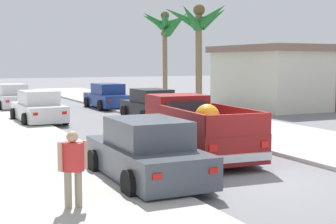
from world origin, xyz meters
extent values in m
plane|color=slate|center=(0.00, 0.00, 0.00)|extent=(160.00, 160.00, 0.00)
cube|color=#B2AFA8|center=(4.88, 12.00, 0.06)|extent=(5.01, 60.00, 0.12)
cube|color=silver|center=(-3.77, 12.00, 0.05)|extent=(0.16, 60.00, 0.10)
cube|color=silver|center=(3.77, 12.00, 0.05)|extent=(0.16, 60.00, 0.10)
cube|color=maroon|center=(0.09, 3.16, 0.60)|extent=(2.29, 5.23, 0.80)
cube|color=maroon|center=(0.20, 4.76, 1.40)|extent=(1.82, 1.62, 0.80)
cube|color=#283342|center=(0.15, 4.00, 1.42)|extent=(1.38, 0.16, 0.44)
cube|color=#283342|center=(0.26, 5.51, 1.42)|extent=(1.46, 0.17, 0.48)
cube|color=maroon|center=(-0.88, 2.37, 1.28)|extent=(0.34, 3.30, 0.56)
cube|color=maroon|center=(0.93, 2.24, 1.28)|extent=(0.34, 3.30, 0.56)
cube|color=maroon|center=(-0.10, 0.66, 1.28)|extent=(1.88, 0.24, 0.56)
cube|color=silver|center=(-0.10, 0.57, 0.44)|extent=(1.83, 0.25, 0.20)
cylinder|color=black|center=(-0.78, 4.76, 0.38)|extent=(0.31, 0.78, 0.76)
cylinder|color=black|center=(1.17, 4.61, 0.38)|extent=(0.31, 0.78, 0.76)
cylinder|color=black|center=(-0.99, 1.83, 0.38)|extent=(0.31, 0.78, 0.76)
cylinder|color=black|center=(0.96, 1.69, 0.38)|extent=(0.31, 0.78, 0.76)
cube|color=red|center=(-0.85, 0.65, 0.74)|extent=(0.22, 0.06, 0.18)
cube|color=red|center=(0.65, 0.54, 0.74)|extent=(0.22, 0.06, 0.18)
sphere|color=orange|center=(-0.16, 2.13, 1.35)|extent=(0.71, 0.71, 0.71)
cube|color=#474C56|center=(-2.54, 0.93, 0.54)|extent=(1.81, 4.22, 0.72)
cube|color=#474C56|center=(-2.54, 0.83, 1.22)|extent=(1.55, 2.12, 0.64)
cube|color=#283342|center=(-2.53, 1.80, 1.20)|extent=(1.37, 0.10, 0.52)
cube|color=#283342|center=(-2.56, -0.14, 1.20)|extent=(1.34, 0.10, 0.50)
cylinder|color=black|center=(-3.43, 2.25, 0.32)|extent=(0.23, 0.64, 0.64)
cylinder|color=black|center=(-1.62, 2.22, 0.32)|extent=(0.23, 0.64, 0.64)
cylinder|color=black|center=(-3.46, -0.36, 0.32)|extent=(0.23, 0.64, 0.64)
cylinder|color=black|center=(-1.66, -0.38, 0.32)|extent=(0.23, 0.64, 0.64)
cube|color=red|center=(-3.20, -1.17, 0.64)|extent=(0.20, 0.04, 0.12)
cube|color=white|center=(-3.13, 3.05, 0.61)|extent=(0.20, 0.04, 0.10)
cube|color=red|center=(-1.93, -1.18, 0.64)|extent=(0.20, 0.04, 0.12)
cube|color=white|center=(-1.90, 3.04, 0.61)|extent=(0.20, 0.04, 0.10)
cube|color=navy|center=(2.77, 19.53, 0.54)|extent=(1.85, 4.24, 0.72)
cube|color=navy|center=(2.77, 19.43, 1.22)|extent=(1.57, 2.13, 0.64)
cube|color=#283342|center=(2.75, 20.40, 1.20)|extent=(1.37, 0.11, 0.52)
cube|color=#283342|center=(2.79, 18.46, 1.20)|extent=(1.34, 0.11, 0.50)
cylinder|color=black|center=(1.84, 20.81, 0.32)|extent=(0.23, 0.64, 0.64)
cylinder|color=black|center=(3.64, 20.85, 0.32)|extent=(0.23, 0.64, 0.64)
cylinder|color=black|center=(1.90, 18.21, 0.32)|extent=(0.23, 0.64, 0.64)
cylinder|color=black|center=(3.70, 18.25, 0.32)|extent=(0.23, 0.64, 0.64)
cube|color=red|center=(2.18, 17.41, 0.64)|extent=(0.20, 0.04, 0.12)
cube|color=white|center=(2.11, 21.63, 0.61)|extent=(0.20, 0.04, 0.10)
cube|color=red|center=(3.45, 17.44, 0.64)|extent=(0.20, 0.04, 0.12)
cube|color=white|center=(3.34, 21.65, 0.61)|extent=(0.20, 0.04, 0.10)
cube|color=silver|center=(-2.66, 21.51, 0.54)|extent=(1.92, 4.27, 0.72)
cube|color=silver|center=(-2.66, 21.41, 1.22)|extent=(1.60, 2.16, 0.64)
cube|color=#283342|center=(-2.69, 22.38, 1.20)|extent=(1.37, 0.13, 0.52)
cube|color=#283342|center=(-2.62, 20.44, 1.20)|extent=(1.34, 0.13, 0.50)
cylinder|color=black|center=(-1.81, 22.85, 0.32)|extent=(0.25, 0.65, 0.64)
cylinder|color=black|center=(-3.51, 20.17, 0.32)|extent=(0.25, 0.65, 0.64)
cylinder|color=black|center=(-1.71, 20.24, 0.32)|extent=(0.25, 0.65, 0.64)
cube|color=red|center=(-3.21, 19.38, 0.64)|extent=(0.20, 0.05, 0.12)
cube|color=red|center=(-1.94, 19.43, 0.64)|extent=(0.20, 0.05, 0.12)
cube|color=white|center=(-2.13, 23.64, 0.61)|extent=(0.20, 0.05, 0.10)
cube|color=black|center=(2.73, 12.71, 0.54)|extent=(1.77, 4.20, 0.72)
cube|color=black|center=(2.73, 12.61, 1.22)|extent=(1.53, 2.10, 0.64)
cube|color=#283342|center=(2.73, 13.58, 1.20)|extent=(1.37, 0.08, 0.52)
cube|color=#283342|center=(2.73, 11.64, 1.20)|extent=(1.34, 0.08, 0.50)
cylinder|color=black|center=(1.83, 14.01, 0.32)|extent=(0.22, 0.64, 0.64)
cylinder|color=black|center=(3.64, 14.01, 0.32)|extent=(0.22, 0.64, 0.64)
cylinder|color=black|center=(1.82, 11.41, 0.32)|extent=(0.22, 0.64, 0.64)
cylinder|color=black|center=(3.63, 11.40, 0.32)|extent=(0.22, 0.64, 0.64)
cube|color=red|center=(2.09, 10.60, 0.64)|extent=(0.20, 0.04, 0.12)
cube|color=white|center=(2.12, 14.82, 0.61)|extent=(0.20, 0.04, 0.10)
cube|color=red|center=(3.36, 10.59, 0.64)|extent=(0.20, 0.04, 0.12)
cube|color=white|center=(3.35, 14.81, 0.61)|extent=(0.20, 0.04, 0.10)
cube|color=silver|center=(-2.56, 13.80, 0.54)|extent=(1.93, 4.27, 0.72)
cube|color=silver|center=(-2.56, 13.70, 1.22)|extent=(1.61, 2.16, 0.64)
cube|color=#283342|center=(-2.60, 14.67, 1.20)|extent=(1.37, 0.14, 0.52)
cube|color=#283342|center=(-2.52, 12.73, 1.20)|extent=(1.34, 0.14, 0.50)
cylinder|color=black|center=(-3.52, 15.07, 0.32)|extent=(0.25, 0.65, 0.64)
cylinder|color=black|center=(-1.72, 15.14, 0.32)|extent=(0.25, 0.65, 0.64)
cylinder|color=black|center=(-3.41, 12.46, 0.32)|extent=(0.25, 0.65, 0.64)
cylinder|color=black|center=(-1.61, 12.54, 0.32)|extent=(0.25, 0.65, 0.64)
cube|color=red|center=(-3.11, 11.67, 0.64)|extent=(0.20, 0.05, 0.12)
cube|color=white|center=(-3.27, 15.88, 0.61)|extent=(0.20, 0.05, 0.10)
cube|color=red|center=(-1.84, 11.72, 0.64)|extent=(0.20, 0.05, 0.12)
cube|color=white|center=(-2.04, 15.94, 0.61)|extent=(0.20, 0.05, 0.10)
cylinder|color=#846B4C|center=(6.80, 15.15, 2.90)|extent=(0.37, 0.47, 5.81)
cone|color=#23702D|center=(7.71, 15.10, 5.40)|extent=(1.87, 0.65, 1.47)
cone|color=#23702D|center=(7.18, 15.90, 5.57)|extent=(1.30, 1.83, 1.17)
cone|color=#23702D|center=(5.92, 15.69, 5.43)|extent=(2.06, 1.57, 1.44)
cone|color=#23702D|center=(5.99, 14.68, 5.37)|extent=(1.88, 1.41, 1.52)
cone|color=#23702D|center=(7.08, 14.14, 5.46)|extent=(1.11, 2.20, 1.40)
sphere|color=brown|center=(6.80, 15.15, 5.80)|extent=(0.66, 0.66, 0.66)
cylinder|color=#846B4C|center=(6.74, 19.56, 2.93)|extent=(0.31, 0.39, 5.86)
cone|color=#23702D|center=(7.67, 19.57, 5.59)|extent=(1.94, 0.57, 1.24)
cone|color=#23702D|center=(7.32, 20.49, 5.32)|extent=(1.59, 2.09, 1.72)
cone|color=#23702D|center=(6.28, 20.39, 5.58)|extent=(1.44, 1.99, 1.26)
cone|color=#23702D|center=(5.96, 19.59, 5.54)|extent=(1.64, 0.62, 1.30)
cone|color=#23702D|center=(6.42, 18.90, 5.62)|extent=(1.18, 1.65, 1.16)
cone|color=#23702D|center=(7.13, 18.54, 5.33)|extent=(1.28, 2.16, 1.70)
sphere|color=brown|center=(6.74, 19.56, 5.85)|extent=(0.55, 0.55, 0.55)
cube|color=beige|center=(14.25, 15.13, 1.73)|extent=(9.25, 7.02, 3.47)
cube|color=#846656|center=(14.25, 15.13, 3.67)|extent=(9.75, 7.52, 0.40)
cylinder|color=gray|center=(-4.88, -0.79, 0.41)|extent=(0.14, 0.14, 0.82)
cylinder|color=gray|center=(-4.68, -0.79, 0.41)|extent=(0.14, 0.14, 0.82)
cube|color=red|center=(-4.78, -0.79, 1.09)|extent=(0.43, 0.41, 0.55)
sphere|color=tan|center=(-4.78, -0.79, 1.48)|extent=(0.22, 0.22, 0.22)
cylinder|color=tan|center=(-5.02, -0.79, 1.12)|extent=(0.09, 0.09, 0.55)
cylinder|color=tan|center=(-4.54, -0.79, 1.12)|extent=(0.09, 0.09, 0.55)
camera|label=1|loc=(-7.15, -9.91, 2.88)|focal=53.34mm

